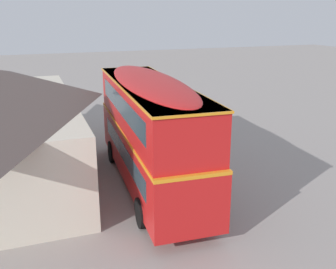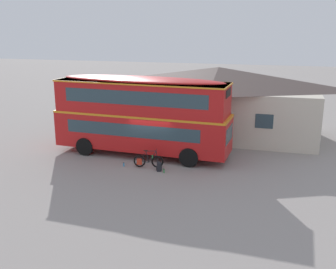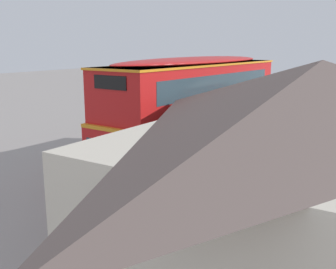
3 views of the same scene
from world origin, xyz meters
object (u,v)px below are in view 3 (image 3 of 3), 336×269
object	(u,v)px
water_bottle_blue_sports	(156,156)
water_bottle_green_metal	(116,167)
backpack_on_ground	(125,163)
double_decker_bus	(196,108)
touring_bicycle	(143,158)

from	to	relation	value
water_bottle_blue_sports	water_bottle_green_metal	world-z (taller)	water_bottle_green_metal
backpack_on_ground	water_bottle_green_metal	size ratio (longest dim) A/B	2.16
double_decker_bus	water_bottle_green_metal	bearing A→B (deg)	-52.03
water_bottle_blue_sports	water_bottle_green_metal	xyz separation A→B (m)	(2.46, -0.42, 0.00)
double_decker_bus	backpack_on_ground	size ratio (longest dim) A/B	20.76
double_decker_bus	touring_bicycle	world-z (taller)	double_decker_bus
double_decker_bus	water_bottle_blue_sports	xyz separation A→B (m)	(-0.36, -2.28, -2.54)
double_decker_bus	backpack_on_ground	world-z (taller)	double_decker_bus
touring_bicycle	water_bottle_blue_sports	bearing A→B (deg)	-171.55
double_decker_bus	water_bottle_green_metal	distance (m)	4.26
water_bottle_green_metal	double_decker_bus	bearing A→B (deg)	127.97
touring_bicycle	water_bottle_green_metal	world-z (taller)	touring_bicycle
touring_bicycle	backpack_on_ground	xyz separation A→B (m)	(0.79, -0.38, -0.10)
water_bottle_green_metal	touring_bicycle	bearing A→B (deg)	151.28
touring_bicycle	water_bottle_blue_sports	distance (m)	1.37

